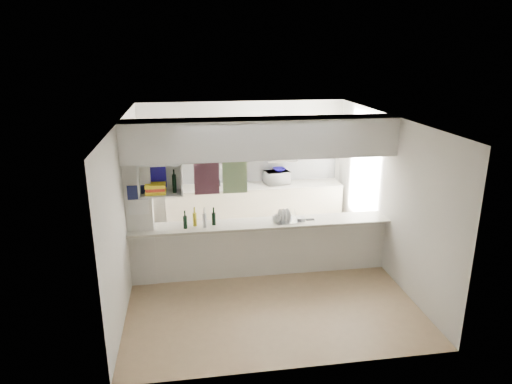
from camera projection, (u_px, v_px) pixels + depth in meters
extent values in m
plane|color=#A1815D|center=(261.00, 274.00, 7.64)|extent=(4.80, 4.80, 0.00)
plane|color=white|center=(262.00, 118.00, 6.86)|extent=(4.80, 4.80, 0.00)
plane|color=silver|center=(243.00, 164.00, 9.51)|extent=(4.20, 0.00, 4.20)
plane|color=silver|center=(126.00, 207.00, 6.94)|extent=(0.00, 4.80, 4.80)
plane|color=silver|center=(386.00, 194.00, 7.55)|extent=(0.00, 4.80, 4.80)
cube|color=silver|center=(261.00, 250.00, 7.51)|extent=(4.20, 0.15, 0.88)
cube|color=#A6A092|center=(262.00, 224.00, 7.37)|extent=(4.20, 0.50, 0.04)
cube|color=white|center=(262.00, 138.00, 6.95)|extent=(4.20, 0.50, 0.60)
cube|color=silver|center=(139.00, 206.00, 6.97)|extent=(0.40, 0.18, 2.60)
cube|color=#191E4C|center=(137.00, 192.00, 6.81)|extent=(0.30, 0.01, 0.22)
cube|color=white|center=(139.00, 207.00, 6.88)|extent=(0.30, 0.01, 0.24)
cube|color=#2F1421|center=(207.00, 176.00, 7.22)|extent=(0.40, 0.02, 0.62)
cube|color=#1C6F81|center=(235.00, 175.00, 7.28)|extent=(0.40, 0.02, 0.62)
cube|color=white|center=(161.00, 194.00, 6.87)|extent=(0.65, 0.35, 0.02)
cube|color=white|center=(159.00, 163.00, 6.72)|extent=(0.65, 0.35, 0.02)
cube|color=white|center=(161.00, 176.00, 6.95)|extent=(0.65, 0.02, 0.50)
cube|color=white|center=(139.00, 180.00, 6.75)|extent=(0.02, 0.35, 0.50)
cube|color=white|center=(182.00, 178.00, 6.84)|extent=(0.02, 0.35, 0.50)
cube|color=yellow|center=(156.00, 192.00, 6.84)|extent=(0.30, 0.24, 0.05)
cube|color=red|center=(156.00, 189.00, 6.83)|extent=(0.28, 0.22, 0.05)
cube|color=yellow|center=(155.00, 185.00, 6.81)|extent=(0.30, 0.24, 0.05)
cube|color=#140B83|center=(157.00, 177.00, 6.91)|extent=(0.26, 0.02, 0.34)
cylinder|color=black|center=(174.00, 184.00, 6.85)|extent=(0.06, 0.06, 0.28)
cube|color=beige|center=(254.00, 207.00, 9.51)|extent=(3.60, 0.60, 0.90)
cube|color=#A6A092|center=(254.00, 186.00, 9.38)|extent=(3.60, 0.63, 0.03)
cube|color=silver|center=(252.00, 168.00, 9.55)|extent=(3.60, 0.03, 0.60)
cube|color=beige|center=(244.00, 138.00, 9.18)|extent=(2.62, 0.34, 0.72)
cube|color=white|center=(280.00, 157.00, 9.34)|extent=(0.60, 0.46, 0.12)
cube|color=silver|center=(283.00, 161.00, 9.13)|extent=(0.60, 0.02, 0.05)
imported|color=white|center=(277.00, 177.00, 9.43)|extent=(0.54, 0.41, 0.27)
imported|color=#140B83|center=(279.00, 169.00, 9.40)|extent=(0.26, 0.26, 0.06)
cube|color=silver|center=(287.00, 221.00, 7.42)|extent=(0.47, 0.39, 0.01)
cylinder|color=white|center=(281.00, 215.00, 7.35)|extent=(0.05, 0.21, 0.21)
cylinder|color=white|center=(284.00, 215.00, 7.37)|extent=(0.05, 0.21, 0.21)
cylinder|color=white|center=(288.00, 214.00, 7.39)|extent=(0.05, 0.21, 0.21)
imported|color=white|center=(277.00, 218.00, 7.35)|extent=(0.18, 0.18, 0.11)
cylinder|color=black|center=(185.00, 222.00, 7.09)|extent=(0.06, 0.06, 0.20)
cylinder|color=black|center=(185.00, 213.00, 7.05)|extent=(0.02, 0.02, 0.09)
cylinder|color=#999219|center=(195.00, 219.00, 7.19)|extent=(0.06, 0.06, 0.22)
cylinder|color=#999219|center=(194.00, 210.00, 7.14)|extent=(0.02, 0.02, 0.09)
cylinder|color=silver|center=(205.00, 220.00, 7.13)|extent=(0.06, 0.06, 0.23)
cylinder|color=silver|center=(204.00, 211.00, 7.08)|extent=(0.02, 0.02, 0.09)
cylinder|color=black|center=(214.00, 219.00, 7.23)|extent=(0.06, 0.06, 0.20)
cylinder|color=black|center=(214.00, 210.00, 7.19)|extent=(0.02, 0.02, 0.09)
cylinder|color=silver|center=(288.00, 218.00, 7.48)|extent=(0.13, 0.13, 0.07)
cube|color=silver|center=(301.00, 219.00, 7.42)|extent=(0.13, 0.09, 0.06)
cube|color=black|center=(310.00, 219.00, 7.48)|extent=(0.14, 0.07, 0.01)
cylinder|color=black|center=(218.00, 183.00, 9.29)|extent=(0.09, 0.09, 0.13)
cube|color=brown|center=(238.00, 181.00, 9.37)|extent=(0.10, 0.08, 0.18)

